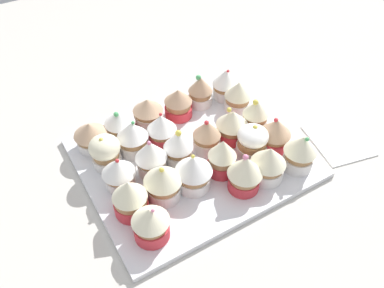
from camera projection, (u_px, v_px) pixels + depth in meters
The scene contains 29 objects.
ground_plane at pixel (192, 164), 79.94cm from camera, with size 180.00×180.00×3.00cm, color beige.
baking_tray at pixel (192, 157), 78.46cm from camera, with size 42.00×35.72×1.20cm.
cupcake_0 at pixel (225, 83), 88.52cm from camera, with size 5.78×5.78×7.36cm.
cupcake_1 at pixel (200, 91), 86.71cm from camera, with size 5.35×5.35×7.58cm.
cupcake_2 at pixel (178, 103), 84.14cm from camera, with size 6.01×6.01×6.77cm.
cupcake_3 at pixel (148, 112), 82.12cm from camera, with size 6.33×6.33×6.58cm.
cupcake_4 at pixel (120, 124), 79.36cm from camera, with size 6.22×6.22×7.04cm.
cupcake_5 at pixel (91, 135), 77.39cm from camera, with size 6.83×6.83×6.15cm.
cupcake_6 at pixel (238, 96), 85.34cm from camera, with size 5.84×5.84×7.24cm.
cupcake_7 at pixel (162, 129), 77.83cm from camera, with size 5.97×5.97×7.34cm.
cupcake_8 at pixel (133, 137), 76.21cm from camera, with size 6.11×6.11×7.52cm.
cupcake_9 at pixel (105, 152), 73.65cm from camera, with size 5.88×5.88×7.26cm.
cupcake_10 at pixel (257, 116), 80.55cm from camera, with size 5.39×5.39×7.82cm.
cupcake_11 at pixel (231, 123), 79.07cm from camera, with size 6.50×6.50×7.47cm.
cupcake_12 at pixel (208, 137), 76.40cm from camera, with size 5.51×5.51×7.50cm.
cupcake_13 at pixel (178, 146), 74.23cm from camera, with size 5.70×5.70×7.86cm.
cupcake_14 at pixel (151, 157), 71.90cm from camera, with size 5.95×5.95×8.12cm.
cupcake_15 at pixel (118, 172), 70.22cm from camera, with size 6.10×6.10×6.93cm.
cupcake_16 at pixel (275, 133), 77.06cm from camera, with size 6.29×6.29×7.36cm.
cupcake_17 at pixel (252, 141), 75.92cm from camera, with size 6.04×6.04×6.99cm.
cupcake_18 at pixel (222, 156), 72.19cm from camera, with size 5.34×5.34×7.99cm.
cupcake_19 at pixel (194, 172), 69.72cm from camera, with size 6.79×6.79×7.66cm.
cupcake_20 at pixel (163, 181), 67.93cm from camera, with size 6.73×6.73×8.09cm.
cupcake_21 at pixel (130, 197), 65.75cm from camera, with size 6.02×6.02×7.74cm.
cupcake_22 at pixel (300, 152), 73.04cm from camera, with size 6.20×6.20×8.00cm.
cupcake_23 at pixel (268, 163), 71.22cm from camera, with size 6.51×6.51×7.58cm.
cupcake_24 at pixel (245, 172), 69.30cm from camera, with size 6.36×6.36×8.19cm.
cupcake_25 at pixel (151, 222), 62.56cm from camera, with size 6.23×6.23×7.25cm.
napkin at pixel (339, 140), 82.28cm from camera, with size 10.64×12.51×0.60cm, color white.
Camera 1 is at (27.44, 46.18, 57.84)cm, focal length 36.94 mm.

